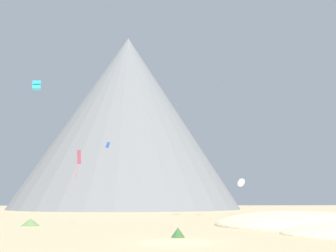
{
  "coord_description": "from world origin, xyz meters",
  "views": [
    {
      "loc": [
        -3.57,
        -29.75,
        2.85
      ],
      "look_at": [
        2.76,
        35.06,
        14.14
      ],
      "focal_mm": 45.69,
      "sensor_mm": 36.0,
      "label": 1
    }
  ],
  "objects_px": {
    "kite_rainbow_low": "(79,159)",
    "kite_blue_low": "(108,145)",
    "bush_far_left": "(31,222)",
    "bush_ridge_crest": "(335,224)",
    "bush_scatter_east": "(178,232)",
    "bush_mid_center": "(322,223)",
    "bush_far_right": "(306,228)",
    "kite_white_low": "(242,183)",
    "kite_cyan_mid": "(37,85)",
    "rock_massif": "(128,125)"
  },
  "relations": [
    {
      "from": "bush_far_left",
      "to": "rock_massif",
      "type": "relative_size",
      "value": 0.02
    },
    {
      "from": "kite_rainbow_low",
      "to": "kite_blue_low",
      "type": "bearing_deg",
      "value": 5.92
    },
    {
      "from": "rock_massif",
      "to": "kite_white_low",
      "type": "xyz_separation_m",
      "value": [
        23.2,
        -54.35,
        -21.05
      ]
    },
    {
      "from": "bush_mid_center",
      "to": "bush_far_left",
      "type": "distance_m",
      "value": 32.77
    },
    {
      "from": "rock_massif",
      "to": "kite_white_low",
      "type": "relative_size",
      "value": 49.81
    },
    {
      "from": "bush_ridge_crest",
      "to": "bush_far_left",
      "type": "height_order",
      "value": "bush_far_left"
    },
    {
      "from": "bush_far_left",
      "to": "rock_massif",
      "type": "distance_m",
      "value": 94.88
    },
    {
      "from": "rock_massif",
      "to": "bush_mid_center",
      "type": "bearing_deg",
      "value": -76.78
    },
    {
      "from": "bush_scatter_east",
      "to": "kite_blue_low",
      "type": "bearing_deg",
      "value": 99.22
    },
    {
      "from": "bush_mid_center",
      "to": "kite_rainbow_low",
      "type": "distance_m",
      "value": 28.42
    },
    {
      "from": "bush_scatter_east",
      "to": "bush_far_left",
      "type": "bearing_deg",
      "value": 131.58
    },
    {
      "from": "bush_far_left",
      "to": "bush_ridge_crest",
      "type": "bearing_deg",
      "value": -9.65
    },
    {
      "from": "kite_rainbow_low",
      "to": "bush_mid_center",
      "type": "bearing_deg",
      "value": -83.71
    },
    {
      "from": "rock_massif",
      "to": "kite_blue_low",
      "type": "distance_m",
      "value": 61.89
    },
    {
      "from": "bush_ridge_crest",
      "to": "kite_rainbow_low",
      "type": "bearing_deg",
      "value": 170.97
    },
    {
      "from": "bush_far_left",
      "to": "kite_white_low",
      "type": "xyz_separation_m",
      "value": [
        34.04,
        35.97,
        5.91
      ]
    },
    {
      "from": "bush_mid_center",
      "to": "kite_rainbow_low",
      "type": "relative_size",
      "value": 0.35
    },
    {
      "from": "bush_far_left",
      "to": "kite_cyan_mid",
      "type": "height_order",
      "value": "kite_cyan_mid"
    },
    {
      "from": "kite_white_low",
      "to": "kite_rainbow_low",
      "type": "bearing_deg",
      "value": 104.11
    },
    {
      "from": "kite_rainbow_low",
      "to": "kite_white_low",
      "type": "height_order",
      "value": "kite_rainbow_low"
    },
    {
      "from": "bush_scatter_east",
      "to": "bush_far_right",
      "type": "bearing_deg",
      "value": 29.32
    },
    {
      "from": "bush_far_left",
      "to": "rock_massif",
      "type": "height_order",
      "value": "rock_massif"
    },
    {
      "from": "bush_far_right",
      "to": "bush_far_left",
      "type": "distance_m",
      "value": 29.45
    },
    {
      "from": "kite_rainbow_low",
      "to": "kite_white_low",
      "type": "distance_m",
      "value": 47.05
    },
    {
      "from": "kite_rainbow_low",
      "to": "kite_blue_low",
      "type": "xyz_separation_m",
      "value": [
        1.81,
        31.42,
        5.56
      ]
    },
    {
      "from": "kite_rainbow_low",
      "to": "kite_cyan_mid",
      "type": "xyz_separation_m",
      "value": [
        -5.43,
        1.54,
        8.8
      ]
    },
    {
      "from": "bush_scatter_east",
      "to": "bush_far_left",
      "type": "xyz_separation_m",
      "value": [
        -14.58,
        16.43,
        0.0
      ]
    },
    {
      "from": "bush_mid_center",
      "to": "rock_massif",
      "type": "distance_m",
      "value": 99.2
    },
    {
      "from": "bush_mid_center",
      "to": "kite_cyan_mid",
      "type": "distance_m",
      "value": 36.67
    },
    {
      "from": "bush_ridge_crest",
      "to": "bush_far_left",
      "type": "bearing_deg",
      "value": 170.35
    },
    {
      "from": "bush_mid_center",
      "to": "bush_scatter_east",
      "type": "height_order",
      "value": "bush_scatter_east"
    },
    {
      "from": "bush_mid_center",
      "to": "rock_massif",
      "type": "xyz_separation_m",
      "value": [
        -21.83,
        92.91,
        27.04
      ]
    },
    {
      "from": "rock_massif",
      "to": "bush_scatter_east",
      "type": "bearing_deg",
      "value": -87.99
    },
    {
      "from": "bush_mid_center",
      "to": "kite_rainbow_low",
      "type": "bearing_deg",
      "value": 177.08
    },
    {
      "from": "kite_cyan_mid",
      "to": "kite_white_low",
      "type": "relative_size",
      "value": 0.58
    },
    {
      "from": "bush_ridge_crest",
      "to": "kite_blue_low",
      "type": "xyz_separation_m",
      "value": [
        -25.65,
        35.79,
        12.66
      ]
    },
    {
      "from": "bush_scatter_east",
      "to": "kite_cyan_mid",
      "type": "xyz_separation_m",
      "value": [
        -14.81,
        16.78,
        15.87
      ]
    },
    {
      "from": "bush_mid_center",
      "to": "bush_ridge_crest",
      "type": "bearing_deg",
      "value": -90.33
    },
    {
      "from": "bush_scatter_east",
      "to": "bush_far_left",
      "type": "distance_m",
      "value": 21.96
    },
    {
      "from": "bush_scatter_east",
      "to": "kite_rainbow_low",
      "type": "relative_size",
      "value": 0.33
    },
    {
      "from": "kite_rainbow_low",
      "to": "kite_blue_low",
      "type": "height_order",
      "value": "kite_blue_low"
    },
    {
      "from": "kite_cyan_mid",
      "to": "bush_scatter_east",
      "type": "bearing_deg",
      "value": 31.11
    },
    {
      "from": "bush_far_left",
      "to": "kite_cyan_mid",
      "type": "bearing_deg",
      "value": 122.82
    },
    {
      "from": "bush_ridge_crest",
      "to": "kite_white_low",
      "type": "height_order",
      "value": "kite_white_low"
    },
    {
      "from": "bush_scatter_east",
      "to": "bush_mid_center",
      "type": "bearing_deg",
      "value": 37.43
    },
    {
      "from": "bush_far_right",
      "to": "kite_white_low",
      "type": "relative_size",
      "value": 0.86
    },
    {
      "from": "bush_far_right",
      "to": "kite_white_low",
      "type": "xyz_separation_m",
      "value": [
        5.95,
        44.81,
        6.1
      ]
    },
    {
      "from": "bush_far_left",
      "to": "rock_massif",
      "type": "xyz_separation_m",
      "value": [
        10.84,
        90.32,
        26.96
      ]
    },
    {
      "from": "rock_massif",
      "to": "kite_white_low",
      "type": "distance_m",
      "value": 62.73
    },
    {
      "from": "bush_far_left",
      "to": "bush_scatter_east",
      "type": "bearing_deg",
      "value": -48.42
    }
  ]
}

